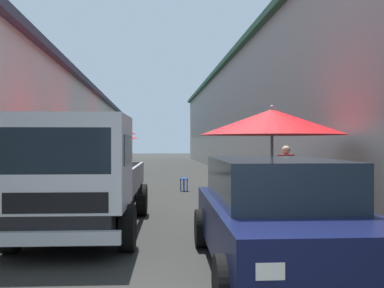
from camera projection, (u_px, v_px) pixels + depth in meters
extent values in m
plane|color=#282826|center=(162.00, 185.00, 16.02)|extent=(90.00, 90.00, 0.00)
cube|color=gray|center=(315.00, 115.00, 18.91)|extent=(49.50, 7.00, 5.78)
cube|color=#284C38|center=(315.00, 50.00, 18.89)|extent=(49.80, 7.50, 0.24)
cylinder|color=#9E9EA3|center=(272.00, 169.00, 7.97)|extent=(0.06, 0.06, 2.31)
cone|color=red|center=(272.00, 122.00, 7.96)|extent=(2.80, 2.80, 0.50)
sphere|color=#9E9EA3|center=(272.00, 107.00, 7.96)|extent=(0.07, 0.07, 0.07)
cube|color=brown|center=(267.00, 208.00, 7.92)|extent=(0.97, 0.57, 0.80)
sphere|color=orange|center=(259.00, 186.00, 7.72)|extent=(0.09, 0.09, 0.09)
sphere|color=orange|center=(261.00, 187.00, 7.67)|extent=(0.09, 0.09, 0.09)
sphere|color=orange|center=(272.00, 185.00, 7.96)|extent=(0.09, 0.09, 0.09)
cylinder|color=#9E9EA3|center=(101.00, 157.00, 14.18)|extent=(0.06, 0.06, 2.35)
cone|color=red|center=(101.00, 128.00, 14.17)|extent=(2.39, 2.39, 0.40)
sphere|color=#9E9EA3|center=(101.00, 121.00, 14.17)|extent=(0.07, 0.07, 0.07)
cube|color=brown|center=(106.00, 179.00, 14.11)|extent=(0.82, 0.60, 0.85)
sphere|color=orange|center=(103.00, 165.00, 13.95)|extent=(0.09, 0.09, 0.09)
sphere|color=orange|center=(100.00, 165.00, 13.91)|extent=(0.09, 0.09, 0.09)
sphere|color=orange|center=(107.00, 163.00, 14.06)|extent=(0.09, 0.09, 0.09)
cylinder|color=#9E9EA3|center=(76.00, 168.00, 10.09)|extent=(0.06, 0.06, 2.09)
cone|color=red|center=(76.00, 133.00, 10.09)|extent=(2.60, 2.60, 0.39)
sphere|color=#9E9EA3|center=(76.00, 123.00, 10.09)|extent=(0.07, 0.07, 0.07)
cube|color=#9E7547|center=(85.00, 196.00, 10.04)|extent=(0.92, 0.67, 0.73)
sphere|color=orange|center=(95.00, 178.00, 10.35)|extent=(0.09, 0.09, 0.09)
sphere|color=orange|center=(89.00, 180.00, 9.77)|extent=(0.09, 0.09, 0.09)
sphere|color=orange|center=(85.00, 178.00, 10.19)|extent=(0.09, 0.09, 0.09)
sphere|color=orange|center=(75.00, 177.00, 9.90)|extent=(0.09, 0.09, 0.09)
cylinder|color=#9E9EA3|center=(112.00, 152.00, 22.05)|extent=(0.06, 0.06, 2.33)
cone|color=red|center=(112.00, 134.00, 22.05)|extent=(2.85, 2.85, 0.47)
sphere|color=#9E9EA3|center=(112.00, 129.00, 22.04)|extent=(0.07, 0.07, 0.07)
cube|color=olive|center=(116.00, 166.00, 22.12)|extent=(0.70, 0.59, 0.76)
sphere|color=orange|center=(113.00, 158.00, 21.93)|extent=(0.09, 0.09, 0.09)
sphere|color=orange|center=(118.00, 158.00, 22.09)|extent=(0.09, 0.09, 0.09)
sphere|color=orange|center=(112.00, 158.00, 22.03)|extent=(0.09, 0.09, 0.09)
cube|color=#0F1438|center=(277.00, 228.00, 5.32)|extent=(3.95, 1.85, 0.64)
cube|color=#19232D|center=(274.00, 180.00, 5.46)|extent=(2.39, 1.59, 0.56)
cube|color=silver|center=(270.00, 271.00, 3.35)|extent=(0.07, 0.24, 0.14)
cylinder|color=black|center=(225.00, 286.00, 3.94)|extent=(0.61, 0.22, 0.60)
cylinder|color=black|center=(307.00, 227.00, 6.69)|extent=(0.61, 0.22, 0.60)
cylinder|color=black|center=(202.00, 228.00, 6.59)|extent=(0.61, 0.22, 0.60)
cube|color=black|center=(91.00, 203.00, 7.91)|extent=(4.86, 1.68, 0.36)
cube|color=silver|center=(70.00, 161.00, 6.28)|extent=(1.61, 1.82, 1.40)
cube|color=#19232D|center=(56.00, 151.00, 5.54)|extent=(0.12, 1.47, 0.63)
cube|color=#19232D|center=(70.00, 150.00, 6.28)|extent=(1.12, 1.82, 0.45)
cube|color=black|center=(56.00, 203.00, 5.54)|extent=(0.12, 1.40, 0.28)
cube|color=silver|center=(54.00, 238.00, 5.46)|extent=(0.20, 1.75, 0.18)
cube|color=gray|center=(137.00, 177.00, 8.77)|extent=(3.16, 0.20, 0.50)
cube|color=gray|center=(59.00, 177.00, 8.69)|extent=(3.16, 0.20, 0.50)
cube|color=gray|center=(109.00, 172.00, 10.28)|extent=(0.13, 1.65, 0.50)
cylinder|color=black|center=(128.00, 228.00, 6.33)|extent=(0.73, 0.25, 0.72)
cylinder|color=black|center=(11.00, 229.00, 6.24)|extent=(0.73, 0.25, 0.72)
cylinder|color=black|center=(142.00, 200.00, 9.40)|extent=(0.73, 0.25, 0.72)
cylinder|color=black|center=(64.00, 200.00, 9.31)|extent=(0.73, 0.25, 0.72)
cylinder|color=navy|center=(284.00, 194.00, 10.23)|extent=(0.14, 0.14, 0.78)
cylinder|color=navy|center=(288.00, 193.00, 10.34)|extent=(0.14, 0.14, 0.78)
cube|color=#B73333|center=(286.00, 166.00, 10.28)|extent=(0.44, 0.48, 0.59)
sphere|color=tan|center=(286.00, 150.00, 10.28)|extent=(0.21, 0.21, 0.21)
cylinder|color=#B73333|center=(280.00, 165.00, 10.09)|extent=(0.08, 0.08, 0.53)
cylinder|color=#B73333|center=(292.00, 165.00, 10.47)|extent=(0.08, 0.08, 0.53)
cylinder|color=black|center=(219.00, 181.00, 15.50)|extent=(0.44, 0.11, 0.44)
cylinder|color=black|center=(223.00, 184.00, 14.25)|extent=(0.44, 0.13, 0.44)
cube|color=red|center=(221.00, 181.00, 14.83)|extent=(0.91, 0.31, 0.08)
ellipsoid|color=black|center=(222.00, 171.00, 14.53)|extent=(0.57, 0.28, 0.20)
cube|color=red|center=(219.00, 169.00, 15.45)|extent=(0.15, 0.32, 0.56)
cylinder|color=silver|center=(219.00, 166.00, 15.38)|extent=(0.28, 0.07, 0.68)
cylinder|color=black|center=(219.00, 157.00, 15.30)|extent=(0.55, 0.06, 0.04)
cylinder|color=#194CB2|center=(184.00, 179.00, 14.15)|extent=(0.30, 0.30, 0.03)
cylinder|color=#194CB2|center=(184.00, 184.00, 14.26)|extent=(0.04, 0.04, 0.42)
cylinder|color=#194CB2|center=(181.00, 185.00, 14.14)|extent=(0.04, 0.04, 0.42)
cylinder|color=#194CB2|center=(184.00, 185.00, 14.03)|extent=(0.04, 0.04, 0.42)
cylinder|color=#194CB2|center=(187.00, 185.00, 14.16)|extent=(0.04, 0.04, 0.42)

